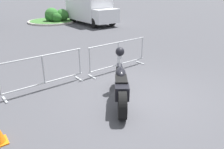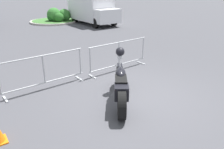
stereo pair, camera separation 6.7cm
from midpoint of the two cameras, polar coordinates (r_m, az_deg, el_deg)
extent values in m
plane|color=#424247|center=(6.36, 6.60, -5.51)|extent=(120.00, 120.00, 0.00)
cylinder|color=black|center=(6.65, 2.29, -0.84)|extent=(0.55, 0.67, 0.68)
cylinder|color=black|center=(5.17, 2.94, -8.04)|extent=(0.55, 0.67, 0.68)
cube|color=silver|center=(5.85, 2.59, -3.05)|extent=(0.73, 0.88, 0.30)
ellipsoid|color=black|center=(5.91, 2.57, 0.36)|extent=(0.57, 0.65, 0.28)
cube|color=black|center=(5.57, 2.72, -1.52)|extent=(0.56, 0.62, 0.13)
cube|color=black|center=(5.31, 2.85, -4.57)|extent=(0.50, 0.51, 0.34)
cube|color=black|center=(6.51, 2.34, 2.10)|extent=(0.37, 0.43, 0.06)
cylinder|color=silver|center=(6.37, 2.40, 2.98)|extent=(0.06, 0.06, 0.48)
sphere|color=silver|center=(6.36, 2.41, 4.73)|extent=(0.17, 0.17, 0.17)
sphere|color=black|center=(6.26, 2.45, 5.97)|extent=(0.26, 0.26, 0.26)
cylinder|color=#9EA0A5|center=(6.66, -17.56, 4.67)|extent=(2.59, 0.16, 0.04)
cylinder|color=#9EA0A5|center=(6.95, -16.76, -2.01)|extent=(2.59, 0.16, 0.04)
cylinder|color=#9EA0A5|center=(6.80, -17.15, 1.26)|extent=(0.05, 0.05, 0.85)
cylinder|color=#9EA0A5|center=(7.28, -8.06, 3.45)|extent=(0.05, 0.05, 0.85)
cube|color=#9EA0A5|center=(6.77, -25.83, -5.84)|extent=(0.08, 0.44, 0.03)
cube|color=#9EA0A5|center=(7.47, -8.28, -1.09)|extent=(0.08, 0.44, 0.03)
cylinder|color=#9EA0A5|center=(7.92, 2.09, 8.39)|extent=(2.59, 0.16, 0.04)
cylinder|color=#9EA0A5|center=(8.16, 2.00, 2.59)|extent=(2.59, 0.16, 0.04)
cylinder|color=#9EA0A5|center=(7.33, -5.48, 3.70)|extent=(0.05, 0.05, 0.85)
cylinder|color=#9EA0A5|center=(8.03, 2.05, 5.45)|extent=(0.05, 0.05, 0.85)
cylinder|color=#9EA0A5|center=(8.85, 8.31, 6.82)|extent=(0.05, 0.05, 0.85)
cube|color=#9EA0A5|center=(7.58, -4.87, -0.57)|extent=(0.08, 0.44, 0.03)
cube|color=#9EA0A5|center=(8.98, 7.78, 3.01)|extent=(0.08, 0.44, 0.03)
cube|color=silver|center=(18.65, -5.64, 17.14)|extent=(2.06, 4.13, 2.00)
cube|color=silver|center=(16.61, -0.99, 14.98)|extent=(1.91, 0.93, 1.00)
cylinder|color=black|center=(17.48, 0.56, 13.76)|extent=(0.25, 0.72, 0.72)
cylinder|color=black|center=(16.55, -4.24, 13.22)|extent=(0.25, 0.72, 0.72)
cylinder|color=black|center=(20.20, -5.23, 14.83)|extent=(0.25, 0.72, 0.72)
cylinder|color=black|center=(19.40, -9.61, 14.31)|extent=(0.25, 0.72, 0.72)
cylinder|color=#ADA89E|center=(20.01, -14.79, 13.30)|extent=(4.00, 4.00, 0.14)
cylinder|color=#38662D|center=(20.00, -14.81, 13.53)|extent=(3.68, 3.68, 0.02)
sphere|color=#286023|center=(19.10, -13.58, 14.24)|extent=(0.79, 0.79, 0.79)
sphere|color=#33702D|center=(19.75, -12.26, 14.91)|extent=(1.04, 1.04, 1.04)
sphere|color=#1E511E|center=(19.59, -15.21, 14.39)|extent=(0.87, 0.87, 0.87)
sphere|color=#33702D|center=(19.65, -14.81, 14.82)|extent=(1.17, 1.17, 1.17)
camera|label=1|loc=(0.03, -89.68, 0.13)|focal=35.00mm
camera|label=2|loc=(0.03, 90.32, -0.13)|focal=35.00mm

